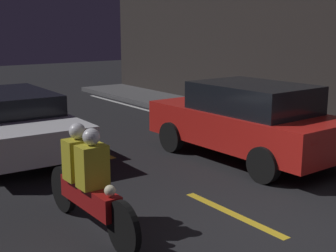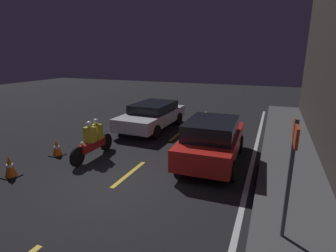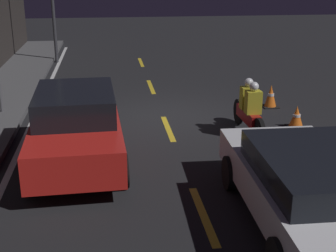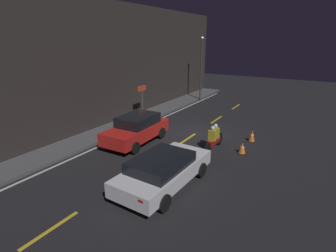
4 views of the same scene
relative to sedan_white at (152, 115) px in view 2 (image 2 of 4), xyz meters
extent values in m
plane|color=black|center=(6.06, 1.57, -0.72)|extent=(56.00, 56.00, 0.00)
cube|color=#4C4C4F|center=(6.06, 6.33, -0.64)|extent=(28.00, 1.90, 0.16)
cube|color=gold|center=(-3.94, 1.57, -0.71)|extent=(2.00, 0.14, 0.01)
cube|color=gold|center=(0.56, 1.57, -0.71)|extent=(2.00, 0.14, 0.01)
cube|color=gold|center=(5.06, 1.57, -0.71)|extent=(2.00, 0.14, 0.01)
cube|color=silver|center=(6.06, 5.13, -0.71)|extent=(25.20, 0.14, 0.01)
cube|color=silver|center=(0.06, 0.00, -0.11)|extent=(4.54, 2.02, 0.58)
cube|color=black|center=(-0.17, 0.00, 0.38)|extent=(2.51, 1.77, 0.41)
cube|color=red|center=(-2.14, 0.67, 0.03)|extent=(0.07, 0.20, 0.10)
cube|color=red|center=(-2.17, -0.56, 0.03)|extent=(0.07, 0.20, 0.10)
cylinder|color=black|center=(1.47, 0.89, -0.40)|extent=(0.64, 0.20, 0.64)
cylinder|color=black|center=(1.42, -0.97, -0.40)|extent=(0.64, 0.20, 0.64)
cylinder|color=black|center=(-1.31, 0.96, -0.40)|extent=(0.64, 0.20, 0.64)
cylinder|color=black|center=(-1.36, -0.89, -0.40)|extent=(0.64, 0.20, 0.64)
cube|color=red|center=(3.06, 3.76, -0.05)|extent=(4.19, 1.90, 0.68)
cube|color=black|center=(3.26, 3.76, 0.56)|extent=(2.32, 1.66, 0.54)
cube|color=red|center=(5.11, 3.25, 0.12)|extent=(0.07, 0.20, 0.10)
cube|color=red|center=(5.07, 4.39, 0.12)|extent=(0.07, 0.20, 0.10)
cylinder|color=black|center=(1.80, 2.85, -0.39)|extent=(0.65, 0.20, 0.64)
cylinder|color=black|center=(1.75, 4.58, -0.39)|extent=(0.65, 0.20, 0.64)
cylinder|color=black|center=(4.36, 2.93, -0.39)|extent=(0.65, 0.20, 0.64)
cylinder|color=black|center=(4.31, 4.66, -0.39)|extent=(0.65, 0.20, 0.64)
cylinder|color=black|center=(5.20, -0.32, -0.38)|extent=(0.67, 0.09, 0.67)
cylinder|color=black|center=(3.53, -0.34, -0.38)|extent=(0.67, 0.11, 0.67)
cube|color=maroon|center=(4.36, -0.33, -0.23)|extent=(1.28, 0.25, 0.30)
sphere|color=#F2EABF|center=(4.91, -0.33, 0.00)|extent=(0.14, 0.14, 0.14)
cube|color=gold|center=(4.46, -0.33, 0.19)|extent=(0.28, 0.36, 0.55)
sphere|color=silver|center=(4.46, -0.33, 0.58)|extent=(0.22, 0.22, 0.22)
cube|color=gold|center=(4.06, -0.34, 0.19)|extent=(0.28, 0.36, 0.55)
sphere|color=silver|center=(4.06, -0.34, 0.58)|extent=(0.22, 0.22, 0.22)
cube|color=black|center=(4.69, -1.72, -0.70)|extent=(0.47, 0.47, 0.03)
cone|color=orange|center=(4.69, -1.72, -0.41)|extent=(0.36, 0.36, 0.55)
cylinder|color=white|center=(4.69, -1.72, -0.38)|extent=(0.20, 0.20, 0.07)
cube|color=black|center=(6.61, -1.71, -0.70)|extent=(0.46, 0.46, 0.03)
cone|color=orange|center=(6.61, -1.71, -0.37)|extent=(0.35, 0.35, 0.64)
cylinder|color=white|center=(6.61, -1.71, -0.34)|extent=(0.19, 0.19, 0.08)
cylinder|color=#4C4C51|center=(6.66, 6.01, 0.64)|extent=(0.08, 0.08, 2.40)
cube|color=red|center=(6.66, 6.01, 1.59)|extent=(0.90, 0.05, 0.36)
camera|label=1|loc=(9.63, -2.86, 1.95)|focal=50.00mm
camera|label=2|loc=(11.66, 5.57, 2.94)|focal=28.00mm
camera|label=3|loc=(-6.26, 3.08, 3.22)|focal=50.00mm
camera|label=4|loc=(-7.66, -4.92, 4.80)|focal=28.00mm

